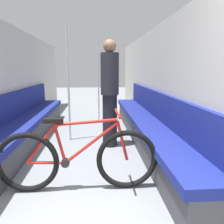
{
  "coord_description": "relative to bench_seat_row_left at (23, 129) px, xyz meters",
  "views": [
    {
      "loc": [
        0.18,
        -0.87,
        1.31
      ],
      "look_at": [
        0.48,
        3.18,
        0.51
      ],
      "focal_mm": 35.0,
      "sensor_mm": 36.0,
      "label": 1
    }
  ],
  "objects": [
    {
      "name": "wall_left",
      "position": [
        -0.27,
        0.07,
        0.74
      ],
      "size": [
        0.1,
        9.06,
        2.08
      ],
      "primitive_type": "cube",
      "color": "beige",
      "rests_on": "ground"
    },
    {
      "name": "bench_seat_row_left",
      "position": [
        0.0,
        0.0,
        0.0
      ],
      "size": [
        0.5,
        4.7,
        0.92
      ],
      "color": "#3D3D42",
      "rests_on": "ground"
    },
    {
      "name": "grab_pole_far",
      "position": [
        1.32,
        1.57,
        0.7
      ],
      "size": [
        0.08,
        0.08,
        2.06
      ],
      "color": "gray",
      "rests_on": "ground"
    },
    {
      "name": "grab_pole_near",
      "position": [
        0.76,
        0.27,
        0.7
      ],
      "size": [
        0.08,
        0.08,
        2.06
      ],
      "color": "gray",
      "rests_on": "ground"
    },
    {
      "name": "passenger_standing",
      "position": [
        1.49,
        -0.11,
        0.62
      ],
      "size": [
        0.3,
        0.3,
        1.78
      ],
      "rotation": [
        0.0,
        0.0,
        -0.85
      ],
      "color": "black",
      "rests_on": "ground"
    },
    {
      "name": "wall_right",
      "position": [
        2.43,
        0.07,
        0.74
      ],
      "size": [
        0.1,
        9.06,
        2.08
      ],
      "primitive_type": "cube",
      "color": "beige",
      "rests_on": "ground"
    },
    {
      "name": "bench_seat_row_right",
      "position": [
        2.16,
        0.0,
        0.0
      ],
      "size": [
        0.5,
        4.7,
        0.92
      ],
      "color": "#3D3D42",
      "rests_on": "ground"
    },
    {
      "name": "bicycle",
      "position": [
        1.05,
        -1.51,
        0.06
      ],
      "size": [
        1.74,
        0.46,
        0.87
      ],
      "rotation": [
        0.0,
        0.0,
        0.21
      ],
      "color": "black",
      "rests_on": "ground"
    }
  ]
}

